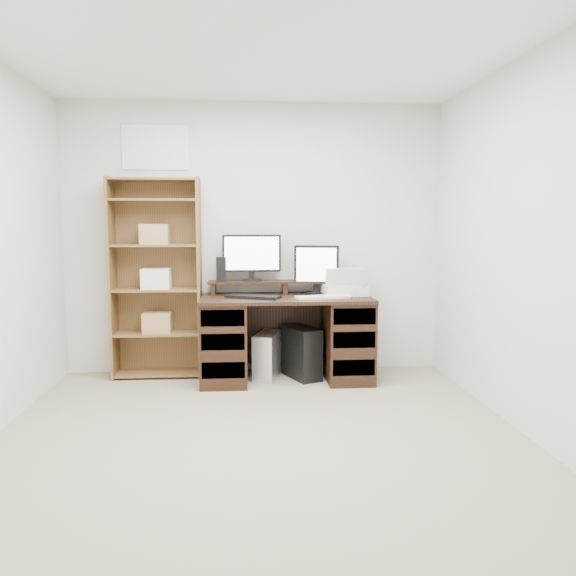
{
  "coord_description": "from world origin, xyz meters",
  "views": [
    {
      "loc": [
        -0.09,
        -3.28,
        1.39
      ],
      "look_at": [
        0.27,
        1.43,
        0.85
      ],
      "focal_mm": 35.0,
      "sensor_mm": 36.0,
      "label": 1
    }
  ],
  "objects": [
    {
      "name": "riser_shelf",
      "position": [
        0.27,
        1.85,
        0.84
      ],
      "size": [
        1.4,
        0.22,
        0.12
      ],
      "color": "black",
      "rests_on": "desk"
    },
    {
      "name": "keyboard_white",
      "position": [
        0.58,
        1.5,
        0.76
      ],
      "size": [
        0.49,
        0.24,
        0.02
      ],
      "primitive_type": "cube",
      "rotation": [
        0.0,
        0.0,
        0.22
      ],
      "color": "silver",
      "rests_on": "desk"
    },
    {
      "name": "basket",
      "position": [
        0.81,
        1.7,
        0.92
      ],
      "size": [
        0.36,
        0.27,
        0.15
      ],
      "primitive_type": "cube",
      "rotation": [
        0.0,
        0.0,
        -0.07
      ],
      "color": "#A5A9B0",
      "rests_on": "printer"
    },
    {
      "name": "speaker",
      "position": [
        -0.31,
        1.86,
        0.98
      ],
      "size": [
        0.09,
        0.09,
        0.22
      ],
      "primitive_type": "cube",
      "rotation": [
        0.0,
        0.0,
        0.06
      ],
      "color": "black",
      "rests_on": "riser_shelf"
    },
    {
      "name": "bookshelf",
      "position": [
        -0.89,
        1.86,
        0.92
      ],
      "size": [
        0.8,
        0.3,
        1.8
      ],
      "color": "brown",
      "rests_on": "ground"
    },
    {
      "name": "keyboard_black",
      "position": [
        -0.02,
        1.54,
        0.76
      ],
      "size": [
        0.5,
        0.33,
        0.03
      ],
      "primitive_type": "cube",
      "rotation": [
        0.0,
        0.0,
        -0.4
      ],
      "color": "black",
      "rests_on": "desk"
    },
    {
      "name": "monitor_small",
      "position": [
        0.56,
        1.79,
        0.99
      ],
      "size": [
        0.4,
        0.19,
        0.45
      ],
      "rotation": [
        0.0,
        0.0,
        -0.25
      ],
      "color": "black",
      "rests_on": "desk"
    },
    {
      "name": "room",
      "position": [
        -0.0,
        0.0,
        1.25
      ],
      "size": [
        3.54,
        4.04,
        2.54
      ],
      "color": "gray",
      "rests_on": "ground"
    },
    {
      "name": "tower_black",
      "position": [
        0.41,
        1.69,
        0.23
      ],
      "size": [
        0.36,
        0.5,
        0.46
      ],
      "rotation": [
        0.0,
        0.0,
        0.4
      ],
      "color": "black",
      "rests_on": "ground"
    },
    {
      "name": "monitor_wide",
      "position": [
        -0.03,
        1.86,
        1.11
      ],
      "size": [
        0.53,
        0.14,
        0.42
      ],
      "rotation": [
        0.0,
        0.0,
        0.03
      ],
      "color": "black",
      "rests_on": "riser_shelf"
    },
    {
      "name": "mouse",
      "position": [
        0.8,
        1.5,
        0.77
      ],
      "size": [
        0.09,
        0.07,
        0.03
      ],
      "primitive_type": "ellipsoid",
      "rotation": [
        0.0,
        0.0,
        -0.24
      ],
      "color": "white",
      "rests_on": "desk"
    },
    {
      "name": "printer",
      "position": [
        0.81,
        1.7,
        0.8
      ],
      "size": [
        0.41,
        0.32,
        0.1
      ],
      "primitive_type": "cube",
      "rotation": [
        0.0,
        0.0,
        0.11
      ],
      "color": "beige",
      "rests_on": "desk"
    },
    {
      "name": "desk",
      "position": [
        0.27,
        1.64,
        0.39
      ],
      "size": [
        1.5,
        0.7,
        0.75
      ],
      "color": "black",
      "rests_on": "ground"
    },
    {
      "name": "tower_silver",
      "position": [
        0.11,
        1.71,
        0.2
      ],
      "size": [
        0.29,
        0.44,
        0.41
      ],
      "primitive_type": "cube",
      "rotation": [
        0.0,
        0.0,
        -0.3
      ],
      "color": "silver",
      "rests_on": "ground"
    }
  ]
}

